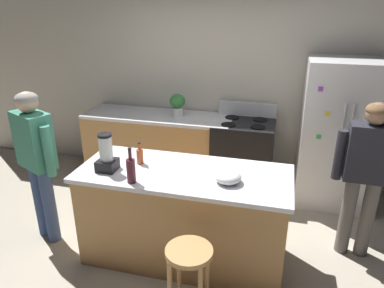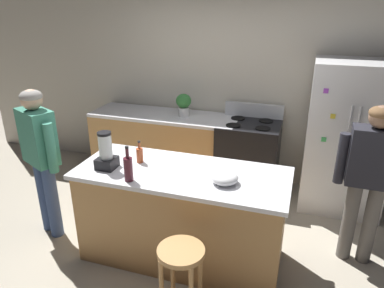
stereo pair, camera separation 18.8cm
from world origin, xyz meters
name	(u,v)px [view 1 (the left image)]	position (x,y,z in m)	size (l,w,h in m)	color
ground_plane	(184,256)	(0.00, 0.00, 0.00)	(14.00, 14.00, 0.00)	#B2A893
back_wall	(223,81)	(0.00, 1.95, 1.35)	(8.00, 0.10, 2.70)	beige
kitchen_island	(184,216)	(0.00, 0.00, 0.47)	(1.93, 0.81, 0.93)	#B7844C
back_counter_run	(159,147)	(-0.80, 1.55, 0.47)	(2.00, 0.64, 0.93)	#B7844C
refrigerator	(339,135)	(1.49, 1.50, 0.88)	(0.90, 0.73, 1.76)	silver
stove_range	(243,155)	(0.36, 1.52, 0.48)	(0.76, 0.65, 1.11)	black
person_by_island_left	(36,154)	(-1.49, -0.06, 0.96)	(0.57, 0.37, 1.59)	#384C7A
person_by_sink_right	(367,168)	(1.61, 0.49, 0.94)	(0.59, 0.23, 1.56)	#66605B
bar_stool	(189,265)	(0.24, -0.70, 0.51)	(0.36, 0.36, 0.66)	#B7844C
potted_plant	(177,104)	(-0.52, 1.55, 1.11)	(0.20, 0.20, 0.30)	silver
blender_appliance	(106,155)	(-0.67, -0.14, 1.08)	(0.17, 0.17, 0.35)	black
bottle_cooking_sauce	(140,156)	(-0.44, 0.06, 1.01)	(0.06, 0.06, 0.22)	#B24C26
bottle_wine	(131,170)	(-0.37, -0.30, 1.05)	(0.08, 0.08, 0.32)	#471923
mixing_bowl	(228,177)	(0.42, -0.10, 0.99)	(0.23, 0.23, 0.10)	white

